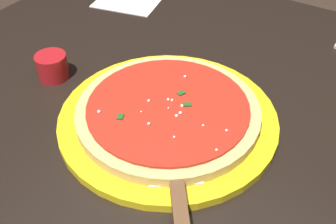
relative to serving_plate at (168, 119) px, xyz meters
name	(u,v)px	position (x,y,z in m)	size (l,w,h in m)	color
restaurant_table	(150,154)	(-0.06, 0.03, -0.14)	(0.91, 0.95, 0.72)	black
serving_plate	(168,119)	(0.00, 0.00, 0.00)	(0.33, 0.33, 0.01)	yellow
pizza	(168,111)	(0.00, 0.00, 0.02)	(0.28, 0.28, 0.02)	#DBB26B
pizza_server	(179,200)	(0.10, -0.13, 0.01)	(0.17, 0.20, 0.01)	silver
cup_small_sauce	(52,66)	(-0.23, -0.01, 0.02)	(0.05, 0.05, 0.04)	#B2191E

